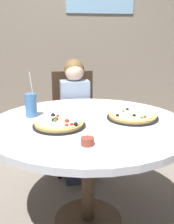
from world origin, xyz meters
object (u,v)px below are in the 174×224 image
(chair_wooden, at_px, (74,115))
(pizza_veggie, at_px, (59,124))
(pizza_cheese, at_px, (132,116))
(soda_cup, at_px, (31,105))
(sauce_bowl, at_px, (87,141))
(dining_table, at_px, (88,134))
(diner_child, at_px, (76,126))

(chair_wooden, bearing_deg, pizza_veggie, -101.13)
(pizza_cheese, relative_size, soda_cup, 1.12)
(chair_wooden, distance_m, soda_cup, 0.86)
(sauce_bowl, bearing_deg, chair_wooden, 87.13)
(dining_table, xyz_separation_m, soda_cup, (-0.37, 0.17, 0.17))
(chair_wooden, bearing_deg, diner_child, -88.96)
(dining_table, distance_m, pizza_cheese, 0.32)
(dining_table, height_order, pizza_cheese, pizza_cheese)
(chair_wooden, xyz_separation_m, pizza_veggie, (-0.19, -0.96, 0.24))
(soda_cup, distance_m, sauce_bowl, 0.64)
(dining_table, relative_size, diner_child, 1.20)
(dining_table, distance_m, sauce_bowl, 0.40)
(sauce_bowl, bearing_deg, diner_child, 86.47)
(chair_wooden, relative_size, pizza_cheese, 2.76)
(pizza_veggie, distance_m, pizza_cheese, 0.50)
(soda_cup, bearing_deg, chair_wooden, 62.96)
(diner_child, distance_m, pizza_veggie, 0.85)
(dining_table, bearing_deg, pizza_veggie, -159.80)
(dining_table, bearing_deg, sauce_bowl, -99.73)
(pizza_veggie, bearing_deg, sauce_bowl, -68.23)
(chair_wooden, bearing_deg, sauce_bowl, -92.87)
(chair_wooden, height_order, diner_child, diner_child)
(dining_table, xyz_separation_m, sauce_bowl, (-0.07, -0.38, 0.11))
(pizza_veggie, xyz_separation_m, pizza_cheese, (0.49, 0.09, -0.00))
(dining_table, height_order, soda_cup, soda_cup)
(pizza_cheese, xyz_separation_m, soda_cup, (-0.67, 0.16, 0.06))
(diner_child, xyz_separation_m, pizza_veggie, (-0.19, -0.78, 0.28))
(dining_table, bearing_deg, diner_child, 89.88)
(pizza_veggie, xyz_separation_m, sauce_bowl, (0.12, -0.31, 0.00))
(dining_table, relative_size, pizza_cheese, 3.76)
(chair_wooden, bearing_deg, pizza_cheese, -70.74)
(chair_wooden, relative_size, diner_child, 0.88)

